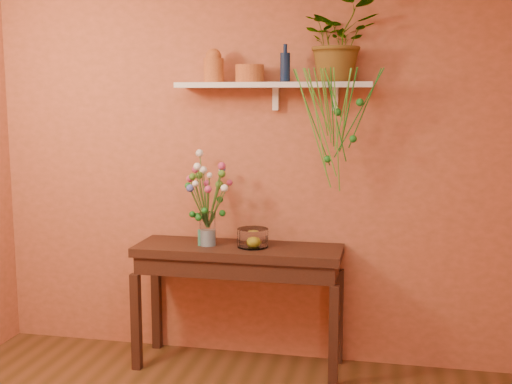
{
  "coord_description": "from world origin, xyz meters",
  "views": [
    {
      "loc": [
        0.82,
        -2.35,
        1.84
      ],
      "look_at": [
        0.0,
        1.55,
        1.25
      ],
      "focal_mm": 45.01,
      "sensor_mm": 36.0,
      "label": 1
    }
  ],
  "objects_px": {
    "glass_bowl": "(253,239)",
    "sideboard": "(238,264)",
    "glass_vase": "(208,231)",
    "terracotta_jug": "(214,66)",
    "bouquet": "(207,185)",
    "blue_bottle": "(285,67)",
    "spider_plant": "(339,40)"
  },
  "relations": [
    {
      "from": "bouquet",
      "to": "glass_bowl",
      "type": "height_order",
      "value": "bouquet"
    },
    {
      "from": "terracotta_jug",
      "to": "glass_vase",
      "type": "xyz_separation_m",
      "value": [
        -0.02,
        -0.11,
        -1.1
      ]
    },
    {
      "from": "sideboard",
      "to": "terracotta_jug",
      "type": "xyz_separation_m",
      "value": [
        -0.19,
        0.1,
        1.32
      ]
    },
    {
      "from": "glass_vase",
      "to": "sideboard",
      "type": "bearing_deg",
      "value": 4.84
    },
    {
      "from": "terracotta_jug",
      "to": "glass_vase",
      "type": "height_order",
      "value": "terracotta_jug"
    },
    {
      "from": "blue_bottle",
      "to": "bouquet",
      "type": "bearing_deg",
      "value": -167.4
    },
    {
      "from": "sideboard",
      "to": "glass_bowl",
      "type": "relative_size",
      "value": 6.69
    },
    {
      "from": "terracotta_jug",
      "to": "spider_plant",
      "type": "bearing_deg",
      "value": 2.48
    },
    {
      "from": "bouquet",
      "to": "terracotta_jug",
      "type": "bearing_deg",
      "value": 80.34
    },
    {
      "from": "glass_bowl",
      "to": "sideboard",
      "type": "bearing_deg",
      "value": 177.47
    },
    {
      "from": "blue_bottle",
      "to": "spider_plant",
      "type": "xyz_separation_m",
      "value": [
        0.34,
        0.05,
        0.16
      ]
    },
    {
      "from": "terracotta_jug",
      "to": "glass_vase",
      "type": "bearing_deg",
      "value": -100.87
    },
    {
      "from": "terracotta_jug",
      "to": "bouquet",
      "type": "distance_m",
      "value": 0.8
    },
    {
      "from": "glass_vase",
      "to": "glass_bowl",
      "type": "relative_size",
      "value": 1.09
    },
    {
      "from": "terracotta_jug",
      "to": "spider_plant",
      "type": "xyz_separation_m",
      "value": [
        0.83,
        0.04,
        0.16
      ]
    },
    {
      "from": "terracotta_jug",
      "to": "glass_vase",
      "type": "relative_size",
      "value": 0.99
    },
    {
      "from": "glass_vase",
      "to": "glass_bowl",
      "type": "distance_m",
      "value": 0.31
    },
    {
      "from": "terracotta_jug",
      "to": "glass_vase",
      "type": "distance_m",
      "value": 1.11
    },
    {
      "from": "terracotta_jug",
      "to": "bouquet",
      "type": "xyz_separation_m",
      "value": [
        -0.02,
        -0.12,
        -0.79
      ]
    },
    {
      "from": "sideboard",
      "to": "glass_bowl",
      "type": "bearing_deg",
      "value": -2.53
    },
    {
      "from": "terracotta_jug",
      "to": "spider_plant",
      "type": "distance_m",
      "value": 0.84
    },
    {
      "from": "sideboard",
      "to": "blue_bottle",
      "type": "height_order",
      "value": "blue_bottle"
    },
    {
      "from": "bouquet",
      "to": "spider_plant",
      "type": "bearing_deg",
      "value": 10.66
    },
    {
      "from": "sideboard",
      "to": "terracotta_jug",
      "type": "height_order",
      "value": "terracotta_jug"
    },
    {
      "from": "glass_vase",
      "to": "bouquet",
      "type": "distance_m",
      "value": 0.32
    },
    {
      "from": "sideboard",
      "to": "glass_vase",
      "type": "distance_m",
      "value": 0.3
    },
    {
      "from": "bouquet",
      "to": "glass_bowl",
      "type": "distance_m",
      "value": 0.47
    },
    {
      "from": "sideboard",
      "to": "bouquet",
      "type": "relative_size",
      "value": 2.69
    },
    {
      "from": "sideboard",
      "to": "glass_bowl",
      "type": "distance_m",
      "value": 0.21
    },
    {
      "from": "terracotta_jug",
      "to": "blue_bottle",
      "type": "height_order",
      "value": "blue_bottle"
    },
    {
      "from": "blue_bottle",
      "to": "glass_bowl",
      "type": "bearing_deg",
      "value": -155.83
    },
    {
      "from": "sideboard",
      "to": "spider_plant",
      "type": "relative_size",
      "value": 2.64
    }
  ]
}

